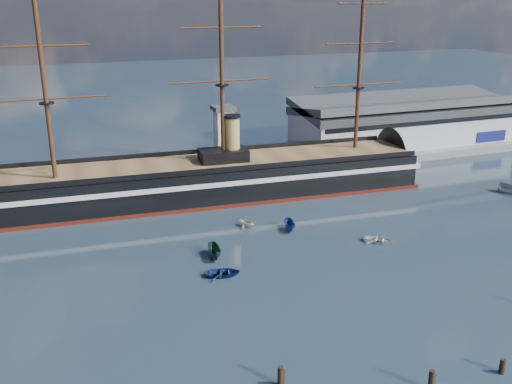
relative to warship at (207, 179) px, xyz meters
name	(u,v)px	position (x,y,z in m)	size (l,w,h in m)	color
ground	(264,227)	(5.03, -20.00, -4.04)	(600.00, 600.00, 0.00)	#28333F
quay	(248,170)	(15.03, 16.00, -4.04)	(180.00, 18.00, 2.00)	slate
warehouse	(404,121)	(63.03, 20.00, 3.95)	(63.00, 21.00, 11.60)	#B7BABC
quay_tower	(224,137)	(8.03, 13.00, 5.72)	(5.00, 5.00, 15.00)	silver
warship	(207,179)	(0.00, 0.00, 0.00)	(113.37, 21.98, 53.94)	black
motorboat_a	(215,258)	(-7.34, -29.39, -4.04)	(6.24, 2.29, 2.50)	#133427
motorboat_b	(223,276)	(-8.07, -36.03, -4.04)	(3.41, 1.36, 1.59)	navy
motorboat_c	(290,230)	(9.06, -23.00, -4.04)	(5.52, 2.02, 2.21)	navy
motorboat_d	(246,227)	(2.13, -18.55, -4.04)	(5.82, 2.52, 2.13)	beige
motorboat_e	(378,242)	(21.21, -33.62, -4.04)	(3.15, 1.26, 1.47)	silver
motorboat_f	(510,193)	(62.64, -21.21, -4.04)	(6.99, 2.56, 2.80)	gray
piling_near_mid	(501,373)	(14.40, -70.31, -4.04)	(0.64, 0.64, 2.54)	black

